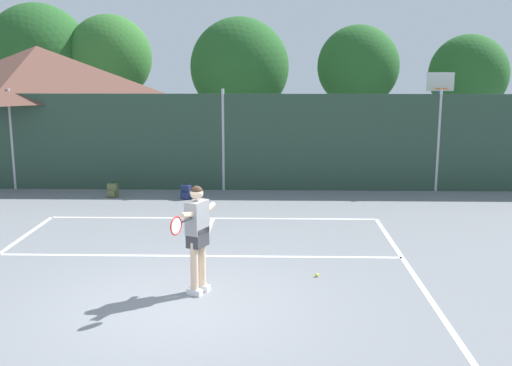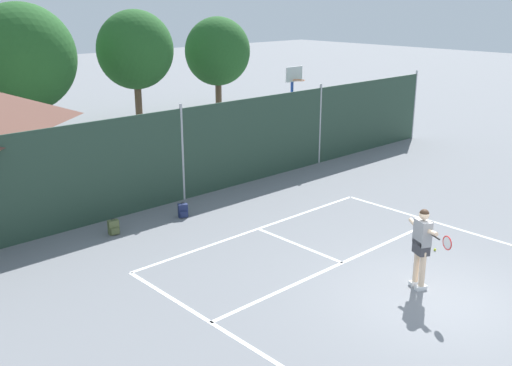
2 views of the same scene
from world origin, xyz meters
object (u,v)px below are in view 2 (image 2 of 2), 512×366
at_px(basketball_hoop, 293,97).
at_px(backpack_navy, 183,211).
at_px(tennis_ball, 435,249).
at_px(tennis_player, 422,242).
at_px(backpack_olive, 114,228).

xyz_separation_m(basketball_hoop, backpack_navy, (-7.95, -3.20, -2.12)).
bearing_deg(tennis_ball, tennis_player, -158.15).
xyz_separation_m(tennis_player, tennis_ball, (2.08, 0.83, -1.08)).
bearing_deg(tennis_player, backpack_olive, 114.65).
bearing_deg(tennis_player, basketball_hoop, 57.07).
bearing_deg(tennis_player, tennis_ball, 21.85).
height_order(backpack_olive, backpack_navy, same).
xyz_separation_m(tennis_ball, backpack_navy, (-3.29, 6.36, 0.16)).
distance_m(tennis_ball, backpack_olive, 8.54).
distance_m(basketball_hoop, tennis_ball, 10.88).
bearing_deg(tennis_player, backpack_navy, 99.58).
bearing_deg(backpack_olive, basketball_hoop, 16.51).
xyz_separation_m(basketball_hoop, tennis_player, (-6.73, -10.40, -1.20)).
relative_size(tennis_player, backpack_navy, 4.01).
bearing_deg(tennis_ball, backpack_navy, 117.34).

